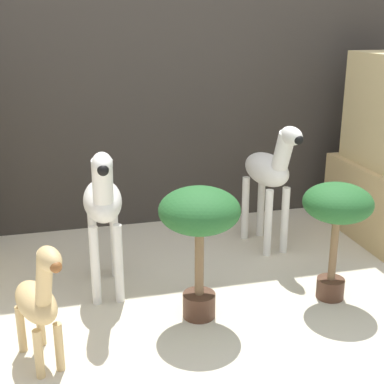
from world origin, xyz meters
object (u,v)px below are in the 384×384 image
at_px(zebra_right, 270,172).
at_px(potted_palm_back, 199,220).
at_px(giraffe_figurine, 39,300).
at_px(zebra_left, 103,205).
at_px(potted_palm_front, 337,211).

height_order(zebra_right, potted_palm_back, zebra_right).
xyz_separation_m(zebra_right, giraffe_figurine, (-1.20, -0.79, -0.16)).
bearing_deg(giraffe_figurine, zebra_left, 60.20).
xyz_separation_m(giraffe_figurine, potted_palm_front, (1.28, 0.19, 0.15)).
bearing_deg(potted_palm_front, zebra_left, 162.83).
height_order(zebra_right, potted_palm_front, zebra_right).
relative_size(giraffe_figurine, potted_palm_back, 0.92).
xyz_separation_m(zebra_left, potted_palm_back, (0.36, -0.31, 0.01)).
xyz_separation_m(zebra_left, giraffe_figurine, (-0.28, -0.50, -0.16)).
bearing_deg(zebra_left, zebra_right, 17.88).
xyz_separation_m(giraffe_figurine, potted_palm_back, (0.65, 0.19, 0.17)).
distance_m(giraffe_figurine, potted_palm_back, 0.69).
bearing_deg(zebra_right, giraffe_figurine, -146.61).
height_order(potted_palm_front, potted_palm_back, potted_palm_back).
height_order(zebra_left, potted_palm_back, zebra_left).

